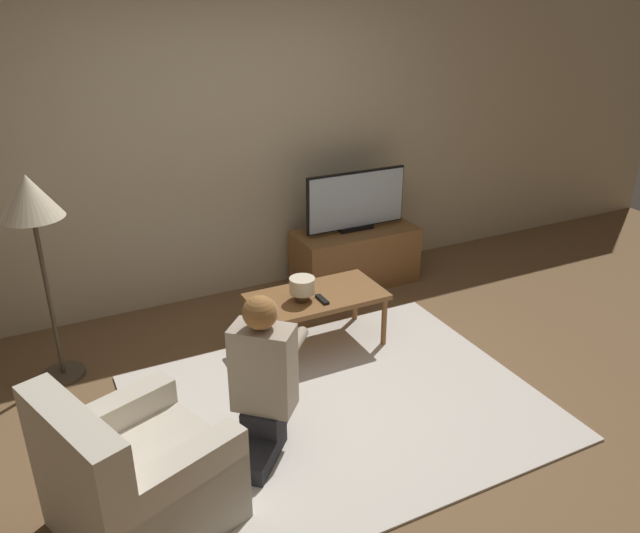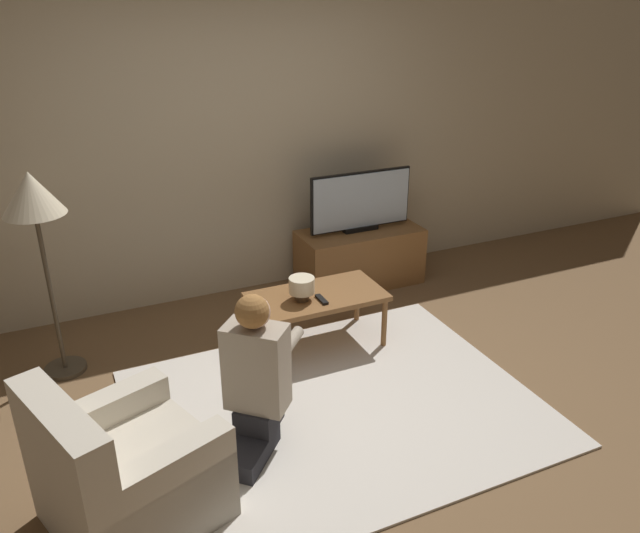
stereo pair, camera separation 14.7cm
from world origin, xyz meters
The scene contains 11 objects.
ground_plane centered at (0.00, 0.00, 0.00)m, with size 10.00×10.00×0.00m, color brown.
wall_back centered at (0.00, 1.93, 1.30)m, with size 10.00×0.06×2.60m.
rug centered at (0.00, 0.00, 0.01)m, with size 2.46×1.95×0.02m.
tv_stand centered at (0.98, 1.57, 0.25)m, with size 1.08×0.49×0.50m.
tv centered at (0.98, 1.57, 0.77)m, with size 0.93×0.08×0.52m.
coffee_table centered at (0.20, 0.73, 0.38)m, with size 0.96×0.51×0.43m.
floor_lamp centered at (-1.52, 1.16, 1.19)m, with size 0.38×0.38×1.42m.
armchair centered at (-1.32, -0.40, 0.28)m, with size 0.94×0.93×0.81m.
person_kneeling centered at (-0.55, -0.12, 0.48)m, with size 0.69×0.72×0.95m.
table_lamp centered at (0.07, 0.70, 0.53)m, with size 0.18×0.18×0.17m.
remote centered at (0.19, 0.63, 0.43)m, with size 0.04×0.15×0.02m.
Camera 1 is at (-1.56, -2.83, 2.42)m, focal length 35.00 mm.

